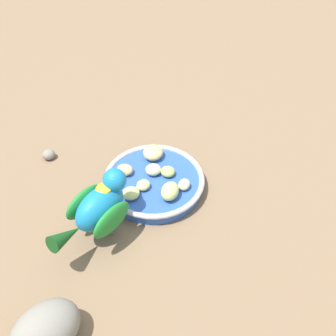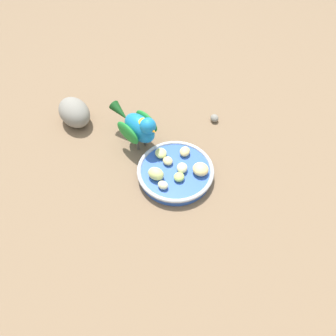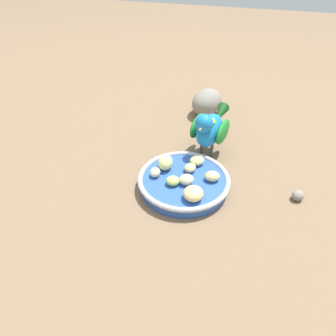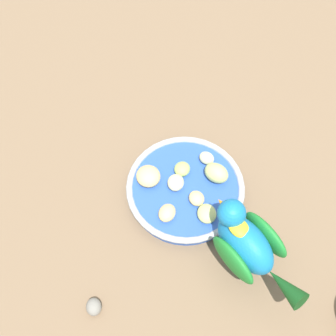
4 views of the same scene
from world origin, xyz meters
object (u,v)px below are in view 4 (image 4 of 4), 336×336
at_px(apple_piece_0, 167,213).
at_px(apple_piece_1, 176,183).
at_px(apple_piece_4, 182,169).
at_px(parrot, 248,244).
at_px(pebble_0, 94,307).
at_px(apple_piece_7, 207,158).
at_px(feeding_bowl, 185,189).
at_px(apple_piece_3, 216,173).
at_px(apple_piece_2, 197,198).
at_px(apple_piece_6, 207,214).
at_px(apple_piece_5, 148,176).

height_order(apple_piece_0, apple_piece_1, apple_piece_1).
bearing_deg(apple_piece_4, parrot, -102.77).
height_order(parrot, pebble_0, parrot).
xyz_separation_m(apple_piece_1, apple_piece_7, (0.07, -0.00, -0.00)).
bearing_deg(apple_piece_4, feeding_bowl, -124.09).
bearing_deg(pebble_0, apple_piece_3, 2.76).
relative_size(apple_piece_7, pebble_0, 1.00).
bearing_deg(pebble_0, apple_piece_2, 1.78).
height_order(apple_piece_6, apple_piece_7, same).
relative_size(apple_piece_1, parrot, 0.17).
height_order(apple_piece_0, apple_piece_7, apple_piece_0).
distance_m(apple_piece_0, apple_piece_7, 0.11).
distance_m(apple_piece_1, pebble_0, 0.22).
relative_size(apple_piece_0, apple_piece_2, 1.16).
relative_size(apple_piece_5, pebble_0, 1.54).
distance_m(feeding_bowl, pebble_0, 0.22).
bearing_deg(apple_piece_3, apple_piece_4, 123.38).
bearing_deg(apple_piece_1, apple_piece_3, -32.19).
bearing_deg(apple_piece_1, apple_piece_7, -3.31).
xyz_separation_m(apple_piece_1, apple_piece_6, (-0.00, -0.07, -0.00)).
xyz_separation_m(apple_piece_2, apple_piece_7, (0.06, 0.04, 0.00)).
xyz_separation_m(feeding_bowl, apple_piece_3, (0.05, -0.02, 0.02)).
relative_size(apple_piece_4, parrot, 0.15).
relative_size(apple_piece_0, apple_piece_6, 0.95).
bearing_deg(apple_piece_1, pebble_0, -167.35).
bearing_deg(parrot, apple_piece_1, 3.86).
distance_m(feeding_bowl, apple_piece_3, 0.06).
bearing_deg(apple_piece_7, apple_piece_6, -137.30).
distance_m(apple_piece_3, apple_piece_4, 0.06).
height_order(apple_piece_7, pebble_0, apple_piece_7).
bearing_deg(apple_piece_6, apple_piece_7, 42.70).
relative_size(feeding_bowl, parrot, 1.08).
xyz_separation_m(apple_piece_4, parrot, (-0.04, -0.16, 0.04)).
bearing_deg(apple_piece_0, apple_piece_5, 70.57).
relative_size(apple_piece_0, apple_piece_3, 0.77).
bearing_deg(apple_piece_7, apple_piece_5, 155.30).
relative_size(apple_piece_3, apple_piece_7, 1.58).
xyz_separation_m(apple_piece_0, apple_piece_4, (0.07, 0.04, -0.00)).
xyz_separation_m(apple_piece_2, apple_piece_4, (0.02, 0.05, 0.00)).
relative_size(apple_piece_1, pebble_0, 1.14).
xyz_separation_m(apple_piece_0, apple_piece_1, (0.05, 0.03, 0.00)).
distance_m(feeding_bowl, apple_piece_4, 0.03).
height_order(apple_piece_5, apple_piece_7, apple_piece_5).
height_order(apple_piece_2, apple_piece_5, apple_piece_5).
xyz_separation_m(apple_piece_0, apple_piece_5, (0.02, 0.06, 0.00)).
distance_m(apple_piece_5, parrot, 0.19).
height_order(apple_piece_7, parrot, parrot).
bearing_deg(apple_piece_0, feeding_bowl, 13.95).
bearing_deg(pebble_0, parrot, -26.59).
xyz_separation_m(apple_piece_2, parrot, (-0.01, -0.11, 0.04)).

